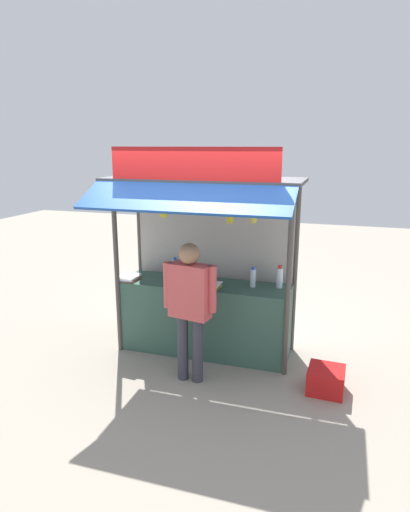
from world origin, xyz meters
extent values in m
plane|color=#9E9384|center=(0.00, 0.00, 0.00)|extent=(20.00, 20.00, 0.00)
cube|color=#385B4C|center=(0.00, 0.00, 0.45)|extent=(2.10, 0.58, 0.90)
cylinder|color=#4C4742|center=(-1.05, -0.29, 1.08)|extent=(0.06, 0.06, 2.15)
cylinder|color=#4C4742|center=(1.05, -0.29, 1.08)|extent=(0.06, 0.06, 2.15)
cylinder|color=#4C4742|center=(-1.05, 0.38, 1.08)|extent=(0.06, 0.06, 2.15)
cylinder|color=#4C4742|center=(1.05, 0.38, 1.08)|extent=(0.06, 0.06, 2.15)
cube|color=#B7B2A8|center=(0.00, 0.38, 1.05)|extent=(2.06, 0.04, 2.10)
cube|color=#3F3F44|center=(0.00, -0.06, 2.17)|extent=(2.30, 0.87, 0.04)
cube|color=#194799|center=(0.00, -0.74, 2.04)|extent=(2.26, 0.51, 0.26)
cube|color=red|center=(0.00, -0.44, 2.37)|extent=(1.89, 0.04, 0.35)
cylinder|color=#59544C|center=(0.00, -0.39, 2.07)|extent=(1.99, 0.02, 0.02)
cylinder|color=silver|center=(0.90, 0.11, 1.02)|extent=(0.08, 0.08, 0.24)
cylinder|color=red|center=(0.90, 0.11, 1.16)|extent=(0.05, 0.05, 0.03)
cylinder|color=silver|center=(0.59, 0.05, 1.01)|extent=(0.07, 0.07, 0.22)
cylinder|color=blue|center=(0.59, 0.05, 1.13)|extent=(0.04, 0.04, 0.03)
cylinder|color=silver|center=(-0.47, 0.20, 1.01)|extent=(0.07, 0.07, 0.22)
cylinder|color=blue|center=(-0.47, 0.20, 1.13)|extent=(0.04, 0.04, 0.03)
cube|color=yellow|center=(0.11, -0.15, 0.91)|extent=(0.25, 0.29, 0.01)
cube|color=green|center=(0.10, -0.14, 0.91)|extent=(0.23, 0.27, 0.01)
cube|color=yellow|center=(0.10, -0.14, 0.92)|extent=(0.23, 0.28, 0.01)
cube|color=purple|center=(0.10, -0.15, 0.93)|extent=(0.23, 0.27, 0.01)
cube|color=black|center=(0.10, -0.14, 0.94)|extent=(0.24, 0.29, 0.01)
cube|color=white|center=(0.11, -0.14, 0.95)|extent=(0.23, 0.28, 0.01)
cube|color=orange|center=(-0.97, -0.14, 0.91)|extent=(0.24, 0.28, 0.01)
cube|color=white|center=(-0.97, -0.14, 0.92)|extent=(0.24, 0.28, 0.01)
cube|color=blue|center=(-0.97, -0.15, 0.92)|extent=(0.23, 0.27, 0.01)
cube|color=white|center=(-0.97, -0.15, 0.93)|extent=(0.23, 0.27, 0.01)
cube|color=white|center=(-0.96, -0.15, 0.95)|extent=(0.25, 0.29, 0.01)
cube|color=white|center=(-0.97, -0.14, 0.96)|extent=(0.23, 0.27, 0.01)
cylinder|color=#332D23|center=(-0.36, -0.39, 1.99)|extent=(0.01, 0.01, 0.14)
cylinder|color=olive|center=(-0.36, -0.39, 1.90)|extent=(0.04, 0.04, 0.04)
ellipsoid|color=yellow|center=(-0.34, -0.39, 1.83)|extent=(0.04, 0.08, 0.14)
ellipsoid|color=yellow|center=(-0.35, -0.37, 1.83)|extent=(0.07, 0.06, 0.14)
ellipsoid|color=yellow|center=(-0.37, -0.38, 1.83)|extent=(0.06, 0.05, 0.14)
ellipsoid|color=yellow|center=(-0.39, -0.39, 1.83)|extent=(0.04, 0.08, 0.14)
ellipsoid|color=yellow|center=(-0.37, -0.41, 1.83)|extent=(0.08, 0.05, 0.14)
ellipsoid|color=yellow|center=(-0.36, -0.41, 1.83)|extent=(0.08, 0.05, 0.14)
cylinder|color=#332D23|center=(0.66, -0.39, 2.00)|extent=(0.01, 0.01, 0.12)
cylinder|color=olive|center=(0.66, -0.39, 1.92)|extent=(0.04, 0.04, 0.04)
ellipsoid|color=#D6C945|center=(0.68, -0.39, 1.83)|extent=(0.04, 0.08, 0.16)
ellipsoid|color=#D6C945|center=(0.68, -0.37, 1.84)|extent=(0.08, 0.07, 0.17)
ellipsoid|color=#D6C945|center=(0.66, -0.37, 1.84)|extent=(0.08, 0.05, 0.16)
ellipsoid|color=#D6C945|center=(0.64, -0.39, 1.83)|extent=(0.05, 0.08, 0.16)
ellipsoid|color=#D6C945|center=(0.65, -0.40, 1.83)|extent=(0.06, 0.07, 0.17)
ellipsoid|color=#D6C945|center=(0.66, -0.41, 1.83)|extent=(0.07, 0.04, 0.16)
ellipsoid|color=#D6C945|center=(0.67, -0.40, 1.83)|extent=(0.06, 0.06, 0.17)
cylinder|color=#332D23|center=(0.40, -0.39, 1.99)|extent=(0.01, 0.01, 0.14)
cylinder|color=olive|center=(0.40, -0.39, 1.90)|extent=(0.04, 0.04, 0.04)
ellipsoid|color=gold|center=(0.43, -0.39, 1.82)|extent=(0.04, 0.08, 0.17)
ellipsoid|color=gold|center=(0.41, -0.37, 1.82)|extent=(0.08, 0.05, 0.17)
ellipsoid|color=gold|center=(0.39, -0.38, 1.82)|extent=(0.07, 0.07, 0.17)
ellipsoid|color=gold|center=(0.38, -0.41, 1.82)|extent=(0.06, 0.08, 0.17)
ellipsoid|color=gold|center=(0.41, -0.41, 1.82)|extent=(0.08, 0.05, 0.17)
cylinder|color=#383842|center=(-0.03, -0.73, 0.38)|extent=(0.12, 0.12, 0.75)
cylinder|color=#383842|center=(0.14, -0.73, 0.38)|extent=(0.12, 0.12, 0.75)
cube|color=#CC4C4C|center=(0.06, -0.73, 1.05)|extent=(0.47, 0.27, 0.59)
cylinder|color=#CC4C4C|center=(-0.19, -0.73, 1.09)|extent=(0.10, 0.10, 0.51)
cylinder|color=#CC4C4C|center=(0.31, -0.73, 1.09)|extent=(0.10, 0.10, 0.51)
sphere|color=#936B4C|center=(0.06, -0.73, 1.46)|extent=(0.23, 0.23, 0.23)
cube|color=red|center=(1.52, -0.53, 0.13)|extent=(0.39, 0.39, 0.26)
camera|label=1|loc=(1.56, -4.96, 2.57)|focal=31.01mm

